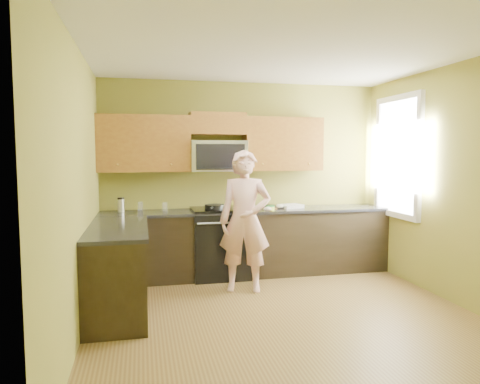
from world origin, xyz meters
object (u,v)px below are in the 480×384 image
object	(u,v)px
frying_pan	(215,209)
stove	(220,243)
microwave	(218,171)
woman	(245,221)
butter_tub	(270,210)
travel_mug	(121,212)

from	to	relation	value
frying_pan	stove	bearing A→B (deg)	47.91
microwave	woman	world-z (taller)	woman
microwave	frying_pan	bearing A→B (deg)	-115.23
butter_tub	travel_mug	distance (m)	1.99
woman	travel_mug	distance (m)	1.70
stove	travel_mug	distance (m)	1.39
woman	butter_tub	size ratio (longest dim) A/B	13.53
butter_tub	travel_mug	world-z (taller)	travel_mug
travel_mug	butter_tub	bearing A→B (deg)	-8.11
travel_mug	woman	bearing A→B (deg)	-28.05
stove	butter_tub	distance (m)	0.82
microwave	butter_tub	bearing A→B (deg)	-22.07
stove	frying_pan	size ratio (longest dim) A/B	2.04
woman	frying_pan	size ratio (longest dim) A/B	3.73
stove	microwave	bearing A→B (deg)	90.00
woman	travel_mug	size ratio (longest dim) A/B	9.13
microwave	woman	size ratio (longest dim) A/B	0.44
butter_tub	microwave	bearing A→B (deg)	157.93
microwave	travel_mug	world-z (taller)	microwave
microwave	butter_tub	size ratio (longest dim) A/B	5.93
stove	frying_pan	bearing A→B (deg)	-152.81
microwave	frying_pan	distance (m)	0.53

